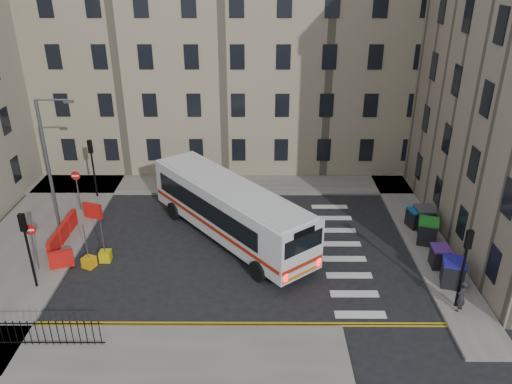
{
  "coord_description": "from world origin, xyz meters",
  "views": [
    {
      "loc": [
        -0.83,
        -24.73,
        15.17
      ],
      "look_at": [
        -0.93,
        1.14,
        3.0
      ],
      "focal_mm": 35.0,
      "sensor_mm": 36.0,
      "label": 1
    }
  ],
  "objects_px": {
    "wheelie_bin_d": "(424,218)",
    "wheelie_bin_b": "(440,257)",
    "streetlamp": "(48,164)",
    "pedestrian": "(461,296)",
    "bollard_chevron": "(105,256)",
    "wheelie_bin_e": "(416,218)",
    "bus": "(230,209)",
    "wheelie_bin_c": "(428,231)",
    "wheelie_bin_a": "(453,272)",
    "bollard_yellow": "(89,262)"
  },
  "relations": [
    {
      "from": "wheelie_bin_e",
      "to": "pedestrian",
      "type": "xyz_separation_m",
      "value": [
        -0.24,
        -8.11,
        0.22
      ]
    },
    {
      "from": "wheelie_bin_e",
      "to": "wheelie_bin_c",
      "type": "bearing_deg",
      "value": -101.67
    },
    {
      "from": "wheelie_bin_c",
      "to": "bollard_chevron",
      "type": "height_order",
      "value": "wheelie_bin_c"
    },
    {
      "from": "wheelie_bin_d",
      "to": "bollard_yellow",
      "type": "height_order",
      "value": "wheelie_bin_d"
    },
    {
      "from": "streetlamp",
      "to": "wheelie_bin_a",
      "type": "height_order",
      "value": "streetlamp"
    },
    {
      "from": "wheelie_bin_c",
      "to": "wheelie_bin_e",
      "type": "distance_m",
      "value": 1.88
    },
    {
      "from": "bus",
      "to": "wheelie_bin_e",
      "type": "xyz_separation_m",
      "value": [
        11.34,
        1.19,
        -1.22
      ]
    },
    {
      "from": "wheelie_bin_b",
      "to": "wheelie_bin_c",
      "type": "bearing_deg",
      "value": 90.68
    },
    {
      "from": "bus",
      "to": "pedestrian",
      "type": "distance_m",
      "value": 13.12
    },
    {
      "from": "bollard_yellow",
      "to": "wheelie_bin_e",
      "type": "bearing_deg",
      "value": 12.94
    },
    {
      "from": "wheelie_bin_e",
      "to": "streetlamp",
      "type": "bearing_deg",
      "value": 164.95
    },
    {
      "from": "wheelie_bin_c",
      "to": "wheelie_bin_e",
      "type": "xyz_separation_m",
      "value": [
        -0.13,
        1.87,
        -0.12
      ]
    },
    {
      "from": "bus",
      "to": "wheelie_bin_c",
      "type": "xyz_separation_m",
      "value": [
        11.47,
        -0.67,
        -1.1
      ]
    },
    {
      "from": "bus",
      "to": "bollard_chevron",
      "type": "distance_m",
      "value": 7.39
    },
    {
      "from": "bollard_chevron",
      "to": "bus",
      "type": "bearing_deg",
      "value": 20.49
    },
    {
      "from": "wheelie_bin_b",
      "to": "pedestrian",
      "type": "xyz_separation_m",
      "value": [
        -0.26,
        -3.72,
        0.22
      ]
    },
    {
      "from": "bollard_chevron",
      "to": "wheelie_bin_a",
      "type": "bearing_deg",
      "value": -7.15
    },
    {
      "from": "wheelie_bin_b",
      "to": "wheelie_bin_d",
      "type": "xyz_separation_m",
      "value": [
        0.4,
        4.23,
        0.1
      ]
    },
    {
      "from": "streetlamp",
      "to": "bus",
      "type": "bearing_deg",
      "value": -4.97
    },
    {
      "from": "bollard_yellow",
      "to": "wheelie_bin_c",
      "type": "bearing_deg",
      "value": 7.38
    },
    {
      "from": "wheelie_bin_d",
      "to": "pedestrian",
      "type": "bearing_deg",
      "value": -97.6
    },
    {
      "from": "wheelie_bin_e",
      "to": "bollard_chevron",
      "type": "relative_size",
      "value": 2.1
    },
    {
      "from": "bus",
      "to": "wheelie_bin_e",
      "type": "distance_m",
      "value": 11.47
    },
    {
      "from": "wheelie_bin_a",
      "to": "bollard_yellow",
      "type": "distance_m",
      "value": 19.01
    },
    {
      "from": "streetlamp",
      "to": "wheelie_bin_c",
      "type": "relative_size",
      "value": 5.2
    },
    {
      "from": "streetlamp",
      "to": "wheelie_bin_b",
      "type": "relative_size",
      "value": 7.01
    },
    {
      "from": "wheelie_bin_b",
      "to": "wheelie_bin_e",
      "type": "xyz_separation_m",
      "value": [
        -0.02,
        4.39,
        -0.0
      ]
    },
    {
      "from": "bus",
      "to": "wheelie_bin_d",
      "type": "height_order",
      "value": "bus"
    },
    {
      "from": "wheelie_bin_b",
      "to": "bollard_chevron",
      "type": "xyz_separation_m",
      "value": [
        -18.11,
        0.68,
        -0.44
      ]
    },
    {
      "from": "wheelie_bin_a",
      "to": "wheelie_bin_b",
      "type": "bearing_deg",
      "value": 109.94
    },
    {
      "from": "streetlamp",
      "to": "wheelie_bin_e",
      "type": "xyz_separation_m",
      "value": [
        21.87,
        0.28,
        -3.6
      ]
    },
    {
      "from": "wheelie_bin_c",
      "to": "wheelie_bin_d",
      "type": "relative_size",
      "value": 1.16
    },
    {
      "from": "wheelie_bin_a",
      "to": "streetlamp",
      "type": "bearing_deg",
      "value": -178.36
    },
    {
      "from": "bollard_chevron",
      "to": "wheelie_bin_c",
      "type": "bearing_deg",
      "value": 5.79
    },
    {
      "from": "streetlamp",
      "to": "pedestrian",
      "type": "height_order",
      "value": "streetlamp"
    },
    {
      "from": "wheelie_bin_d",
      "to": "wheelie_bin_b",
      "type": "bearing_deg",
      "value": -98.25
    },
    {
      "from": "pedestrian",
      "to": "streetlamp",
      "type": "bearing_deg",
      "value": -59.43
    },
    {
      "from": "wheelie_bin_a",
      "to": "pedestrian",
      "type": "relative_size",
      "value": 0.93
    },
    {
      "from": "pedestrian",
      "to": "bollard_chevron",
      "type": "height_order",
      "value": "pedestrian"
    },
    {
      "from": "wheelie_bin_d",
      "to": "streetlamp",
      "type": "bearing_deg",
      "value": 177.42
    },
    {
      "from": "wheelie_bin_e",
      "to": "bus",
      "type": "bearing_deg",
      "value": 170.23
    },
    {
      "from": "wheelie_bin_a",
      "to": "wheelie_bin_b",
      "type": "distance_m",
      "value": 1.61
    },
    {
      "from": "bus",
      "to": "bollard_chevron",
      "type": "bearing_deg",
      "value": 161.88
    },
    {
      "from": "wheelie_bin_d",
      "to": "pedestrian",
      "type": "height_order",
      "value": "pedestrian"
    },
    {
      "from": "bus",
      "to": "wheelie_bin_a",
      "type": "relative_size",
      "value": 7.64
    },
    {
      "from": "bus",
      "to": "bollard_yellow",
      "type": "bearing_deg",
      "value": 164.11
    },
    {
      "from": "streetlamp",
      "to": "bollard_yellow",
      "type": "height_order",
      "value": "streetlamp"
    },
    {
      "from": "bus",
      "to": "wheelie_bin_a",
      "type": "distance_m",
      "value": 12.48
    },
    {
      "from": "wheelie_bin_b",
      "to": "wheelie_bin_d",
      "type": "bearing_deg",
      "value": 87.89
    },
    {
      "from": "bollard_chevron",
      "to": "wheelie_bin_e",
      "type": "bearing_deg",
      "value": 11.6
    }
  ]
}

